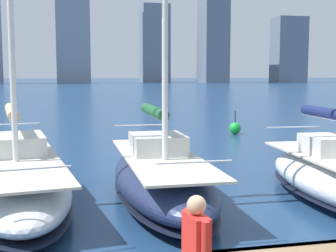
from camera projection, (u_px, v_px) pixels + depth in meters
city_skyline at (67, 27)px, 156.96m from camera, size 165.76×22.29×51.40m
sailboat_forest at (161, 176)px, 13.15m from camera, size 2.51×7.69×9.90m
sailboat_tan at (16, 177)px, 13.17m from camera, size 4.07×9.65×12.80m
person_red_shirt at (196, 252)px, 5.37m from camera, size 0.24×0.61×1.67m
channel_buoy at (235, 128)px, 27.90m from camera, size 0.70×0.70×1.40m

